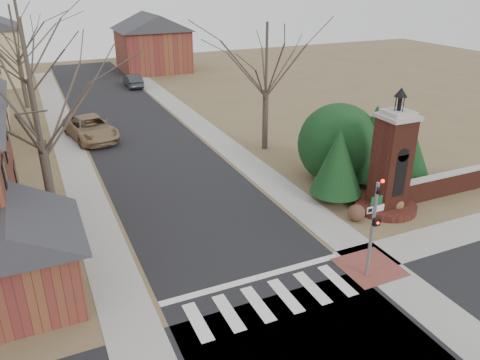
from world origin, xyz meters
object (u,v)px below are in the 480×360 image
sign_post (375,213)px  traffic_signal_pole (374,221)px  distant_car (133,81)px  brick_gate_monument (390,171)px  pickup_truck (91,128)px

sign_post → traffic_signal_pole: bearing=-132.4°
traffic_signal_pole → distant_car: (-0.90, 38.90, -1.89)m
brick_gate_monument → pickup_truck: 22.07m
sign_post → brick_gate_monument: size_ratio=0.42×
traffic_signal_pole → pickup_truck: traffic_signal_pole is taller
pickup_truck → sign_post: bearing=-76.7°
sign_post → brick_gate_monument: brick_gate_monument is taller
brick_gate_monument → pickup_truck: bearing=124.3°
brick_gate_monument → sign_post: bearing=-138.6°
traffic_signal_pole → pickup_truck: (-7.70, 22.63, -1.74)m
distant_car → pickup_truck: bearing=67.9°
distant_car → sign_post: bearing=93.9°
sign_post → distant_car: (-2.19, 37.48, -1.25)m
pickup_truck → distant_car: 17.64m
traffic_signal_pole → distant_car: bearing=91.3°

